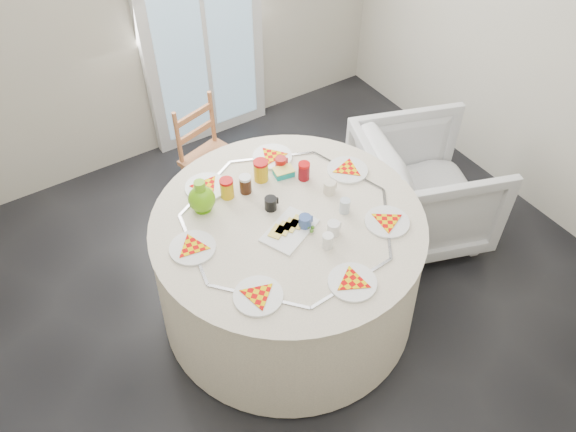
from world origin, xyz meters
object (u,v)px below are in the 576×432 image
wooden_chair (213,153)px  armchair (422,188)px  green_pitcher (201,196)px  table (288,266)px

wooden_chair → armchair: bearing=-60.4°
wooden_chair → green_pitcher: size_ratio=4.30×
armchair → green_pitcher: 1.58m
table → wooden_chair: wooden_chair is taller
wooden_chair → armchair: 1.47m
wooden_chair → armchair: size_ratio=0.98×
table → armchair: size_ratio=1.82×
green_pitcher → table: bearing=-45.4°
armchair → wooden_chair: bearing=66.2°
wooden_chair → armchair: (1.06, -1.01, -0.08)m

